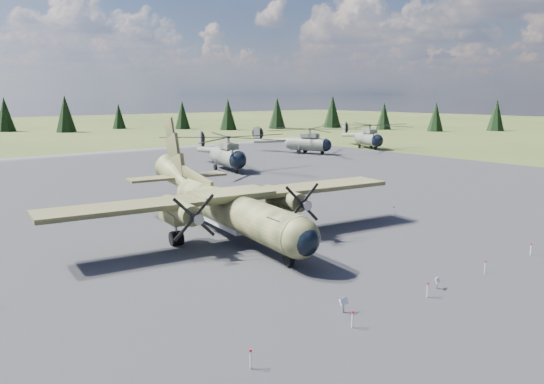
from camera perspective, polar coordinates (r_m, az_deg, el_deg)
ground at (r=37.99m, az=-2.58°, el=-6.14°), size 500.00×500.00×0.00m
apron at (r=46.12m, az=-10.06°, el=-3.30°), size 120.00×120.00×0.04m
transport_plane at (r=41.01m, az=-4.95°, el=-1.10°), size 28.05×25.29×9.23m
helicopter_near at (r=76.63m, az=-4.86°, el=4.95°), size 23.26×24.60×4.98m
helicopter_mid at (r=98.25m, az=3.82°, el=6.06°), size 24.01×24.01×4.72m
helicopter_far at (r=109.79m, az=10.33°, el=6.44°), size 24.89×24.89×4.88m
info_placard_left at (r=27.41m, az=7.73°, el=-11.75°), size 0.52×0.25×0.80m
info_placard_right at (r=31.74m, az=17.35°, el=-9.18°), size 0.45×0.27×0.66m
barrier_fence at (r=37.53m, az=-3.08°, el=-5.55°), size 33.12×29.62×0.85m
treeline at (r=40.27m, az=-2.63°, el=1.67°), size 284.01×288.38×10.75m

